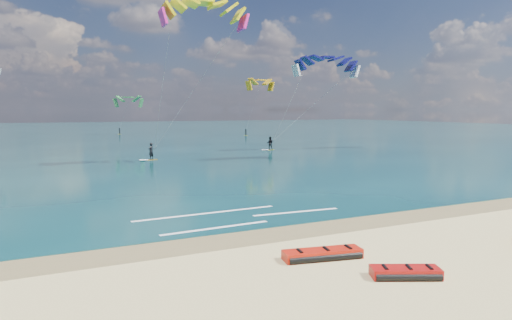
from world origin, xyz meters
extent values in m
plane|color=tan|center=(0.00, 40.00, 0.00)|extent=(320.00, 320.00, 0.00)
cube|color=brown|center=(0.00, 3.00, 0.00)|extent=(320.00, 2.40, 0.01)
cube|color=#092F33|center=(0.00, 104.00, 0.02)|extent=(320.00, 200.00, 0.04)
cube|color=gold|center=(3.30, 35.77, 0.07)|extent=(1.47, 0.86, 0.06)
imported|color=black|center=(3.30, 35.77, 1.02)|extent=(0.81, 0.76, 1.86)
cylinder|color=black|center=(3.61, 35.46, 1.29)|extent=(0.55, 0.22, 0.04)
cube|color=yellow|center=(21.03, 41.27, 0.07)|extent=(1.49, 0.98, 0.06)
imported|color=black|center=(21.03, 41.27, 1.00)|extent=(1.11, 1.04, 1.81)
cylinder|color=black|center=(21.34, 40.96, 1.31)|extent=(0.55, 0.27, 0.04)
cube|color=white|center=(4.62, 6.30, 0.04)|extent=(5.06, 0.60, 0.01)
cube|color=white|center=(0.07, 8.10, 0.04)|extent=(8.07, 0.53, 0.01)
cube|color=white|center=(-0.55, 5.00, 0.04)|extent=(5.48, 0.54, 0.01)
camera|label=1|loc=(-7.93, -14.83, 5.61)|focal=32.00mm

